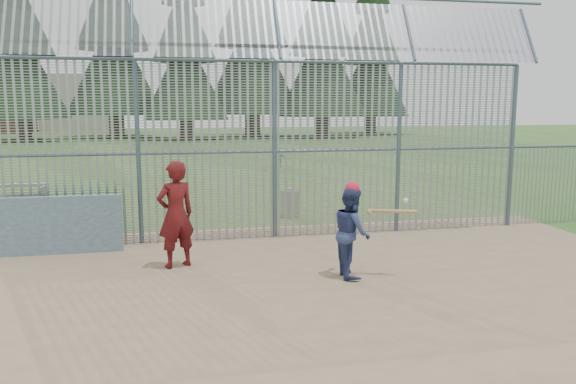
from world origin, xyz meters
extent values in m
plane|color=#2D511E|center=(0.00, 0.00, 0.00)|extent=(120.00, 120.00, 0.00)
cube|color=#756047|center=(0.00, -0.50, 0.01)|extent=(14.00, 10.00, 0.02)
cube|color=#38566B|center=(-4.60, 2.90, 0.62)|extent=(2.50, 0.12, 1.20)
imported|color=navy|center=(0.80, 0.27, 0.82)|extent=(0.65, 0.81, 1.61)
imported|color=maroon|center=(-2.25, 1.49, 1.03)|extent=(0.87, 0.75, 2.02)
imported|color=slate|center=(2.78, 17.40, 0.42)|extent=(0.52, 0.27, 0.85)
sphere|color=red|center=(0.80, 0.27, 1.61)|extent=(0.26, 0.26, 0.26)
cylinder|color=#AA7F4C|center=(1.50, 0.12, 1.20)|extent=(0.82, 0.34, 0.07)
sphere|color=#AA7F4C|center=(1.07, 0.12, 1.20)|extent=(0.09, 0.09, 0.09)
sphere|color=white|center=(1.72, 0.09, 1.40)|extent=(0.09, 0.09, 0.09)
cylinder|color=gray|center=(0.82, 5.69, 0.35)|extent=(0.52, 0.52, 0.70)
cylinder|color=#9EA0A5|center=(0.82, 5.69, 0.72)|extent=(0.56, 0.56, 0.05)
sphere|color=#9EA0A5|center=(0.82, 5.69, 0.77)|extent=(0.10, 0.10, 0.10)
cube|color=slate|center=(-5.98, 8.17, 0.35)|extent=(0.06, 0.90, 0.70)
cylinder|color=#47566B|center=(-3.00, 3.50, 2.00)|extent=(0.10, 0.10, 4.00)
cylinder|color=#47566B|center=(0.00, 3.50, 2.00)|extent=(0.10, 0.10, 4.00)
cylinder|color=#47566B|center=(3.00, 3.50, 2.00)|extent=(0.10, 0.10, 4.00)
cylinder|color=#47566B|center=(6.00, 3.50, 2.00)|extent=(0.10, 0.10, 4.00)
cylinder|color=#47566B|center=(0.00, 3.50, 4.00)|extent=(12.00, 0.07, 0.07)
cylinder|color=#47566B|center=(0.00, 3.50, 2.00)|extent=(12.00, 0.06, 0.06)
cube|color=gray|center=(0.00, 3.50, 2.00)|extent=(12.00, 0.02, 4.00)
cube|color=gray|center=(0.00, 3.12, 4.65)|extent=(12.00, 0.77, 1.31)
cylinder|color=#47566B|center=(6.00, 3.50, 1.00)|extent=(0.08, 0.08, 2.00)
cylinder|color=#332319|center=(-14.00, 40.00, 1.53)|extent=(1.19, 1.19, 3.06)
cone|color=black|center=(-14.00, 40.00, 10.20)|extent=(7.48, 7.48, 13.94)
cylinder|color=#332319|center=(-7.00, 43.00, 1.71)|extent=(1.33, 1.33, 3.42)
cone|color=black|center=(-7.00, 43.00, 11.40)|extent=(8.36, 8.36, 15.58)
cylinder|color=#332319|center=(-1.00, 39.00, 1.44)|extent=(1.12, 1.12, 2.88)
cone|color=black|center=(-1.00, 39.00, 9.60)|extent=(7.04, 7.04, 13.12)
cylinder|color=#332319|center=(5.00, 42.00, 1.80)|extent=(1.40, 1.40, 3.60)
cone|color=black|center=(5.00, 42.00, 12.00)|extent=(8.80, 8.80, 16.40)
cylinder|color=#332319|center=(11.00, 40.00, 1.62)|extent=(1.26, 1.26, 3.24)
cone|color=black|center=(11.00, 40.00, 10.80)|extent=(7.92, 7.92, 14.76)
cylinder|color=#332319|center=(17.00, 44.00, 1.53)|extent=(1.19, 1.19, 3.06)
cone|color=black|center=(17.00, 44.00, 10.20)|extent=(7.48, 7.48, 13.94)
cube|color=#B2A58C|center=(-12.00, 58.00, 3.00)|extent=(8.00, 7.00, 6.00)
camera|label=1|loc=(-2.28, -9.01, 3.10)|focal=35.00mm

